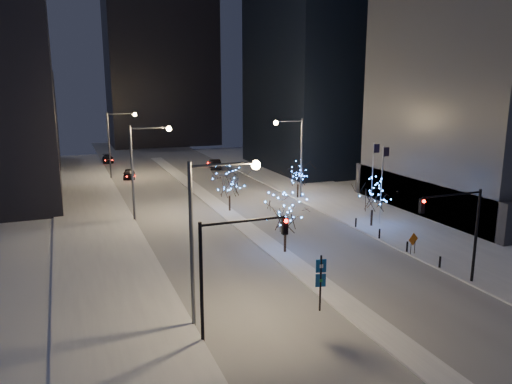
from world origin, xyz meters
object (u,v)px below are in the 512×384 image
traffic_signal_west (228,258)px  holiday_tree_median_near (285,214)px  car_near (129,174)px  holiday_tree_plaza_near (373,196)px  wayfinding_sign (321,277)px  car_mid (215,164)px  street_lamp_w_far (116,135)px  street_lamp_east (295,148)px  street_lamp_w_near (209,220)px  holiday_tree_plaza_far (298,174)px  holiday_tree_median_far (229,182)px  construction_sign (413,241)px  car_far (108,159)px  traffic_signal_east (460,222)px  street_lamp_w_mid (142,159)px

traffic_signal_west → holiday_tree_median_near: size_ratio=1.36×
car_near → holiday_tree_plaza_near: bearing=-52.4°
wayfinding_sign → car_near: bearing=107.7°
car_near → car_mid: 15.11m
car_mid → wayfinding_sign: (-9.18, -53.91, 1.49)m
street_lamp_w_far → holiday_tree_plaza_near: street_lamp_w_far is taller
street_lamp_east → traffic_signal_west: size_ratio=1.43×
street_lamp_w_near → holiday_tree_plaza_far: (19.44, 27.83, -3.29)m
street_lamp_w_near → traffic_signal_west: 2.70m
car_near → holiday_tree_median_near: 40.18m
holiday_tree_median_near → holiday_tree_median_far: 14.95m
holiday_tree_median_near → wayfinding_sign: size_ratio=1.37×
car_near → construction_sign: 47.18m
street_lamp_w_near → holiday_tree_median_near: bearing=46.1°
street_lamp_w_near → construction_sign: bearing=15.7°
street_lamp_w_far → traffic_signal_west: street_lamp_w_far is taller
construction_sign → car_far: bearing=96.2°
street_lamp_w_near → car_far: street_lamp_w_near is taller
street_lamp_east → car_mid: bearing=96.6°
holiday_tree_plaza_far → wayfinding_sign: 31.44m
street_lamp_w_near → wayfinding_sign: 8.17m
traffic_signal_west → holiday_tree_median_far: size_ratio=1.37×
street_lamp_w_near → holiday_tree_plaza_near: 25.28m
wayfinding_sign → traffic_signal_east: bearing=11.5°
traffic_signal_west → holiday_tree_median_near: traffic_signal_west is taller
car_mid → car_near: bearing=23.3°
street_lamp_w_near → street_lamp_w_far: 50.00m
street_lamp_w_mid → holiday_tree_median_near: street_lamp_w_mid is taller
street_lamp_w_mid → holiday_tree_median_far: size_ratio=1.95×
car_far → holiday_tree_plaza_far: 43.16m
car_mid → holiday_tree_plaza_far: size_ratio=1.04×
street_lamp_east → holiday_tree_plaza_near: size_ratio=2.07×
holiday_tree_median_near → street_lamp_w_near: bearing=-133.9°
car_far → holiday_tree_plaza_near: size_ratio=0.95×
holiday_tree_plaza_near → holiday_tree_plaza_far: 14.04m
street_lamp_east → traffic_signal_west: 35.30m
street_lamp_east → car_far: (-19.08, 38.25, -5.79)m
car_far → construction_sign: construction_sign is taller
holiday_tree_plaza_far → wayfinding_sign: (-12.50, -28.83, -0.91)m
street_lamp_w_near → holiday_tree_median_far: bearing=69.1°
holiday_tree_plaza_near → construction_sign: holiday_tree_plaza_near is taller
street_lamp_w_far → holiday_tree_plaza_far: size_ratio=2.11×
street_lamp_w_near → car_near: bearing=88.2°
car_near → construction_sign: bearing=-59.2°
street_lamp_w_mid → street_lamp_w_far: 25.00m
traffic_signal_west → wayfinding_sign: size_ratio=1.87×
car_far → holiday_tree_plaza_near: holiday_tree_plaza_near is taller
car_far → holiday_tree_median_far: holiday_tree_median_far is taller
traffic_signal_west → holiday_tree_plaza_far: size_ratio=1.48×
street_lamp_w_far → car_far: 17.26m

